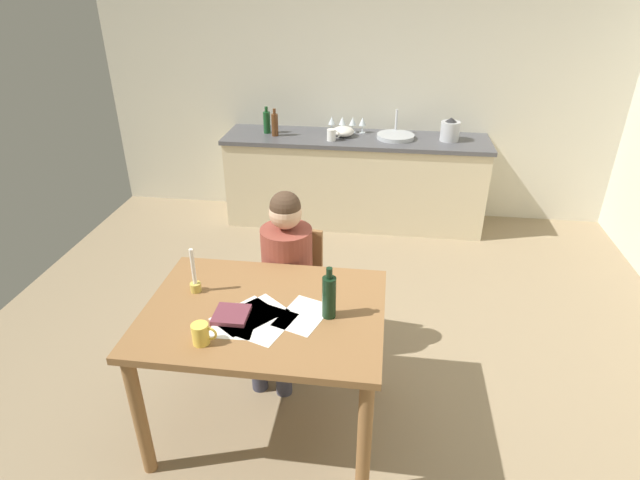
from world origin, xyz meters
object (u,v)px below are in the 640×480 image
object	(u,v)px
person_seated	(284,273)
wine_glass_back_left	(342,121)
candlestick	(195,280)
wine_glass_back_right	(332,121)
wine_glass_by_kettle	(353,122)
teacup_on_counter	(332,135)
mixing_bowl	(343,131)
coffee_mug	(201,334)
wine_glass_near_sink	(363,122)
book_magazine	(231,315)
chair_at_table	(292,287)
wine_bottle_on_table	(329,296)
sink_unit	(395,136)
dining_table	(265,327)
bottle_oil	(267,122)
stovetop_kettle	(450,130)
bottle_vinegar	(275,124)

from	to	relation	value
person_seated	wine_glass_back_left	world-z (taller)	person_seated
candlestick	wine_glass_back_right	bearing A→B (deg)	81.44
person_seated	wine_glass_by_kettle	size ratio (longest dim) A/B	7.76
candlestick	teacup_on_counter	xyz separation A→B (m)	(0.46, 2.51, 0.08)
candlestick	mixing_bowl	bearing A→B (deg)	78.29
coffee_mug	wine_glass_near_sink	world-z (taller)	wine_glass_near_sink
person_seated	book_magazine	world-z (taller)	person_seated
chair_at_table	wine_bottle_on_table	xyz separation A→B (m)	(0.33, -0.72, 0.44)
chair_at_table	wine_bottle_on_table	distance (m)	0.91
chair_at_table	coffee_mug	xyz separation A→B (m)	(-0.23, -1.01, 0.38)
sink_unit	mixing_bowl	size ratio (longest dim) A/B	1.70
wine_bottle_on_table	dining_table	bearing A→B (deg)	178.06
dining_table	person_seated	world-z (taller)	person_seated
book_magazine	wine_bottle_on_table	xyz separation A→B (m)	(0.49, 0.07, 0.11)
coffee_mug	candlestick	world-z (taller)	candlestick
bottle_oil	wine_glass_near_sink	world-z (taller)	bottle_oil
chair_at_table	wine_glass_near_sink	world-z (taller)	wine_glass_near_sink
teacup_on_counter	wine_glass_near_sink	bearing A→B (deg)	47.84
candlestick	chair_at_table	bearing A→B (deg)	55.13
sink_unit	bottle_oil	distance (m)	1.27
book_magazine	wine_glass_back_left	world-z (taller)	wine_glass_back_left
wine_glass_near_sink	wine_glass_back_left	distance (m)	0.20
stovetop_kettle	coffee_mug	bearing A→B (deg)	-114.22
person_seated	wine_bottle_on_table	distance (m)	0.71
candlestick	wine_glass_near_sink	world-z (taller)	candlestick
wine_glass_back_right	teacup_on_counter	distance (m)	0.31
person_seated	book_magazine	xyz separation A→B (m)	(-0.14, -0.64, 0.13)
chair_at_table	bottle_oil	xyz separation A→B (m)	(-0.62, 2.08, 0.53)
coffee_mug	bottle_oil	distance (m)	3.12
stovetop_kettle	wine_glass_back_left	distance (m)	1.05
chair_at_table	candlestick	size ratio (longest dim) A/B	3.29
book_magazine	mixing_bowl	world-z (taller)	mixing_bowl
stovetop_kettle	teacup_on_counter	world-z (taller)	stovetop_kettle
stovetop_kettle	mixing_bowl	bearing A→B (deg)	179.81
bottle_oil	stovetop_kettle	xyz separation A→B (m)	(1.77, -0.02, -0.01)
bottle_oil	teacup_on_counter	bearing A→B (deg)	-14.25
mixing_bowl	wine_glass_by_kettle	xyz separation A→B (m)	(0.08, 0.15, 0.06)
sink_unit	wine_glass_back_right	xyz separation A→B (m)	(-0.63, 0.15, 0.09)
stovetop_kettle	wine_glass_near_sink	size ratio (longest dim) A/B	1.43
wine_bottle_on_table	bottle_oil	size ratio (longest dim) A/B	1.08
person_seated	wine_glass_near_sink	xyz separation A→B (m)	(0.33, 2.36, 0.33)
chair_at_table	bottle_oil	distance (m)	2.24
wine_bottle_on_table	wine_glass_back_left	distance (m)	2.94
dining_table	bottle_vinegar	bearing A→B (deg)	100.71
wine_glass_by_kettle	wine_glass_near_sink	bearing A→B (deg)	0.00
candlestick	wine_bottle_on_table	bearing A→B (deg)	-9.76
bottle_oil	mixing_bowl	bearing A→B (deg)	-1.14
sink_unit	bottle_vinegar	distance (m)	1.17
coffee_mug	bottle_vinegar	xyz separation A→B (m)	(-0.29, 3.01, 0.16)
wine_bottle_on_table	wine_glass_back_left	bearing A→B (deg)	94.22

